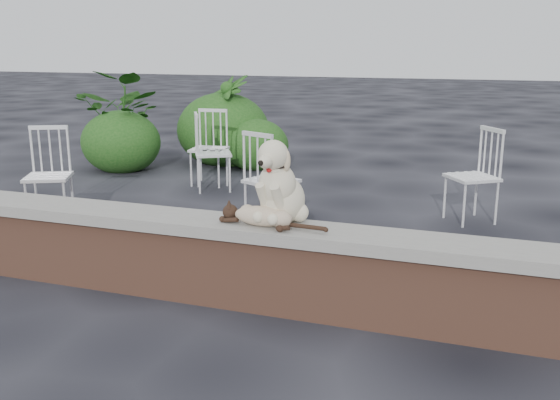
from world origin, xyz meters
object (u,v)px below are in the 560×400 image
(dog, at_px, (283,179))
(potted_plant_a, at_px, (125,119))
(chair_e, at_px, (213,152))
(cat, at_px, (263,215))
(chair_c, at_px, (271,179))
(chair_a, at_px, (48,175))
(chair_d, at_px, (472,176))
(chair_b, at_px, (209,148))
(potted_plant_b, at_px, (229,120))

(dog, bearing_deg, potted_plant_a, 144.57)
(chair_e, relative_size, potted_plant_a, 0.68)
(dog, relative_size, cat, 0.65)
(chair_c, height_order, chair_a, same)
(cat, bearing_deg, chair_c, 119.09)
(dog, height_order, chair_a, dog)
(cat, xyz_separation_m, chair_d, (1.20, 2.67, -0.19))
(dog, height_order, chair_c, dog)
(potted_plant_a, bearing_deg, chair_c, -35.33)
(chair_b, xyz_separation_m, chair_e, (0.18, -0.26, 0.00))
(chair_c, xyz_separation_m, potted_plant_a, (-3.00, 2.13, 0.22))
(dog, distance_m, chair_d, 2.78)
(dog, distance_m, chair_a, 3.12)
(potted_plant_a, xyz_separation_m, potted_plant_b, (1.29, 0.73, -0.04))
(dog, xyz_separation_m, potted_plant_b, (-2.41, 4.57, -0.21))
(dog, bearing_deg, chair_c, 122.92)
(chair_e, bearing_deg, potted_plant_a, 34.01)
(dog, xyz_separation_m, chair_b, (-2.08, 3.19, -0.40))
(cat, height_order, potted_plant_b, potted_plant_b)
(dog, relative_size, chair_d, 0.61)
(chair_b, distance_m, chair_a, 2.19)
(chair_d, bearing_deg, chair_e, -132.64)
(potted_plant_a, relative_size, potted_plant_b, 1.06)
(chair_b, xyz_separation_m, chair_a, (-0.79, -2.04, 0.00))
(chair_b, xyz_separation_m, potted_plant_b, (-0.33, 1.37, 0.18))
(cat, relative_size, chair_e, 0.94)
(chair_d, height_order, potted_plant_b, potted_plant_b)
(chair_b, xyz_separation_m, chair_d, (3.20, -0.68, 0.00))
(chair_b, distance_m, chair_d, 3.27)
(cat, height_order, chair_b, chair_b)
(potted_plant_b, bearing_deg, chair_a, -97.62)
(potted_plant_b, bearing_deg, chair_e, -72.67)
(dog, height_order, chair_d, dog)
(chair_b, relative_size, potted_plant_a, 0.68)
(chair_c, relative_size, potted_plant_b, 0.72)
(chair_c, height_order, potted_plant_b, potted_plant_b)
(chair_e, bearing_deg, chair_b, 5.34)
(chair_c, relative_size, chair_d, 1.00)
(potted_plant_b, bearing_deg, potted_plant_a, -150.38)
(chair_c, xyz_separation_m, chair_e, (-1.20, 1.22, 0.00))
(chair_b, bearing_deg, chair_a, -117.88)
(chair_b, distance_m, potted_plant_a, 1.75)
(chair_b, bearing_deg, potted_plant_b, 96.66)
(chair_e, relative_size, chair_d, 1.00)
(chair_e, bearing_deg, chair_c, -164.88)
(chair_e, relative_size, chair_a, 1.00)
(dog, bearing_deg, cat, -107.49)
(chair_e, xyz_separation_m, chair_d, (3.02, -0.41, 0.00))
(chair_e, distance_m, chair_a, 2.03)
(chair_b, bearing_deg, chair_e, -62.14)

